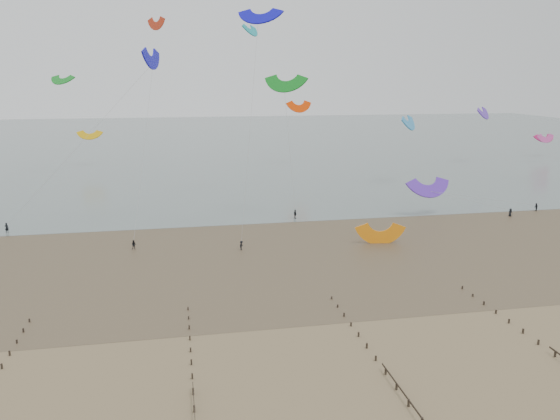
# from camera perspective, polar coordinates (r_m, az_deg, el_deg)

# --- Properties ---
(ground) EXTENTS (500.00, 500.00, 0.00)m
(ground) POSITION_cam_1_polar(r_m,az_deg,el_deg) (58.94, 4.88, -14.02)
(ground) COLOR brown
(ground) RESTS_ON ground
(sea_and_shore) EXTENTS (500.00, 665.00, 0.03)m
(sea_and_shore) POSITION_cam_1_polar(r_m,az_deg,el_deg) (89.49, -3.57, -4.15)
(sea_and_shore) COLOR #475654
(sea_and_shore) RESTS_ON ground
(kitesurfer_lead) EXTENTS (0.74, 0.53, 1.89)m
(kitesurfer_lead) POSITION_cam_1_polar(r_m,az_deg,el_deg) (110.33, -26.65, -1.67)
(kitesurfer_lead) COLOR black
(kitesurfer_lead) RESTS_ON ground
(kitesurfers) EXTENTS (144.23, 25.72, 1.83)m
(kitesurfers) POSITION_cam_1_polar(r_m,az_deg,el_deg) (110.36, 12.74, -0.58)
(kitesurfers) COLOR black
(kitesurfers) RESTS_ON ground
(grounded_kite) EXTENTS (7.81, 6.50, 3.89)m
(grounded_kite) POSITION_cam_1_polar(r_m,az_deg,el_deg) (94.19, 10.39, -3.45)
(grounded_kite) COLOR orange
(grounded_kite) RESTS_ON ground
(kites_airborne) EXTENTS (235.43, 118.22, 45.03)m
(kites_airborne) POSITION_cam_1_polar(r_m,az_deg,el_deg) (142.04, -8.33, 10.83)
(kites_airborne) COLOR #DA499F
(kites_airborne) RESTS_ON ground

